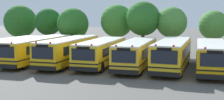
# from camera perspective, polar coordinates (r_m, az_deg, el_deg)

# --- Properties ---
(ground_plane) EXTENTS (160.00, 160.00, 0.00)m
(ground_plane) POSITION_cam_1_polar(r_m,az_deg,el_deg) (29.85, -2.06, -2.97)
(ground_plane) COLOR #595651
(school_bus_0) EXTENTS (2.66, 10.26, 2.52)m
(school_bus_0) POSITION_cam_1_polar(r_m,az_deg,el_deg) (34.62, -18.63, 0.26)
(school_bus_0) COLOR yellow
(school_bus_0) RESTS_ON ground_plane
(school_bus_1) EXTENTS (2.56, 11.50, 2.70)m
(school_bus_1) POSITION_cam_1_polar(r_m,az_deg,el_deg) (32.64, -13.82, 0.20)
(school_bus_1) COLOR yellow
(school_bus_1) RESTS_ON ground_plane
(school_bus_2) EXTENTS (2.57, 10.93, 2.77)m
(school_bus_2) POSITION_cam_1_polar(r_m,az_deg,el_deg) (30.81, -8.08, 0.01)
(school_bus_2) COLOR yellow
(school_bus_2) RESTS_ON ground_plane
(school_bus_3) EXTENTS (2.77, 10.11, 2.64)m
(school_bus_3) POSITION_cam_1_polar(r_m,az_deg,el_deg) (29.69, -2.03, -0.31)
(school_bus_3) COLOR yellow
(school_bus_3) RESTS_ON ground_plane
(school_bus_4) EXTENTS (2.59, 9.99, 2.67)m
(school_bus_4) POSITION_cam_1_polar(r_m,az_deg,el_deg) (28.45, 4.57, -0.62)
(school_bus_4) COLOR yellow
(school_bus_4) RESTS_ON ground_plane
(school_bus_5) EXTENTS (2.78, 10.57, 2.79)m
(school_bus_5) POSITION_cam_1_polar(r_m,az_deg,el_deg) (28.28, 11.38, -0.65)
(school_bus_5) COLOR yellow
(school_bus_5) RESTS_ON ground_plane
(school_bus_6) EXTENTS (2.81, 10.41, 2.70)m
(school_bus_6) POSITION_cam_1_polar(r_m,az_deg,el_deg) (28.09, 18.28, -1.01)
(school_bus_6) COLOR #EAA80C
(school_bus_6) RESTS_ON ground_plane
(tree_0) EXTENTS (4.76, 4.76, 6.35)m
(tree_0) POSITION_cam_1_polar(r_m,az_deg,el_deg) (46.48, -17.06, 5.26)
(tree_0) COLOR #4C3823
(tree_0) RESTS_ON ground_plane
(tree_1) EXTENTS (3.75, 3.75, 5.85)m
(tree_1) POSITION_cam_1_polar(r_m,az_deg,el_deg) (42.94, -11.90, 5.18)
(tree_1) COLOR #4C3823
(tree_1) RESTS_ON ground_plane
(tree_2) EXTENTS (4.13, 4.13, 5.85)m
(tree_2) POSITION_cam_1_polar(r_m,az_deg,el_deg) (39.82, -7.51, 4.85)
(tree_2) COLOR #4C3823
(tree_2) RESTS_ON ground_plane
(tree_3) EXTENTS (4.28, 4.28, 6.30)m
(tree_3) POSITION_cam_1_polar(r_m,az_deg,el_deg) (39.45, 0.81, 5.51)
(tree_3) COLOR #4C3823
(tree_3) RESTS_ON ground_plane
(tree_4) EXTENTS (4.17, 4.17, 6.60)m
(tree_4) POSITION_cam_1_polar(r_m,az_deg,el_deg) (37.04, 5.98, 5.88)
(tree_4) COLOR #4C3823
(tree_4) RESTS_ON ground_plane
(tree_5) EXTENTS (3.71, 3.71, 5.93)m
(tree_5) POSITION_cam_1_polar(r_m,az_deg,el_deg) (37.07, 11.13, 5.19)
(tree_5) COLOR #4C3823
(tree_5) RESTS_ON ground_plane
(tree_6) EXTENTS (3.80, 3.52, 5.49)m
(tree_6) POSITION_cam_1_polar(r_m,az_deg,el_deg) (38.56, 18.93, 4.43)
(tree_6) COLOR #4C3823
(tree_6) RESTS_ON ground_plane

